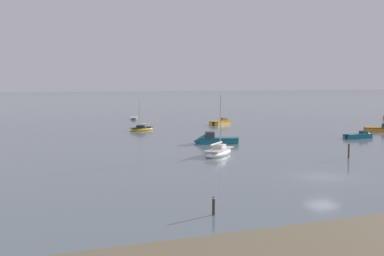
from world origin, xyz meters
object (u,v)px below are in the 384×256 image
sailboat_moored_1 (142,129)px  sailboat_moored_0 (219,152)px  mooring_post_right (214,206)px  motorboat_moored_0 (383,130)px  motorboat_moored_5 (222,123)px  rowboat_moored_1 (134,119)px  mooring_post_near (349,151)px  motorboat_moored_6 (212,141)px  motorboat_moored_3 (362,136)px

sailboat_moored_1 → sailboat_moored_0: bearing=63.5°
mooring_post_right → motorboat_moored_0: bearing=37.9°
sailboat_moored_0 → motorboat_moored_5: (18.62, 37.45, -0.04)m
rowboat_moored_1 → sailboat_moored_0: (-6.42, -56.45, 0.12)m
rowboat_moored_1 → motorboat_moored_5: motorboat_moored_5 is taller
mooring_post_near → mooring_post_right: 28.04m
motorboat_moored_0 → motorboat_moored_6: motorboat_moored_6 is taller
motorboat_moored_0 → mooring_post_near: bearing=-97.6°
rowboat_moored_1 → sailboat_moored_1: size_ratio=0.82×
rowboat_moored_1 → mooring_post_right: mooring_post_right is taller
sailboat_moored_0 → sailboat_moored_1: (0.38, 30.98, -0.07)m
motorboat_moored_3 → rowboat_moored_1: (-20.49, 48.59, -0.04)m
motorboat_moored_3 → motorboat_moored_6: size_ratio=0.77×
motorboat_moored_0 → mooring_post_right: size_ratio=4.09×
motorboat_moored_3 → sailboat_moored_1: 35.19m
motorboat_moored_0 → motorboat_moored_5: (-18.42, 23.12, -0.03)m
rowboat_moored_1 → motorboat_moored_0: bearing=-130.4°
sailboat_moored_1 → motorboat_moored_6: bearing=74.1°
sailboat_moored_0 → sailboat_moored_1: 30.98m
motorboat_moored_3 → mooring_post_right: bearing=-141.7°
sailboat_moored_0 → motorboat_moored_6: (3.97, 10.41, 0.04)m
motorboat_moored_0 → mooring_post_right: (-48.47, -37.67, 0.25)m
motorboat_moored_0 → sailboat_moored_1: sailboat_moored_1 is taller
rowboat_moored_1 → sailboat_moored_0: size_ratio=0.64×
mooring_post_near → rowboat_moored_1: bearing=94.8°
motorboat_moored_0 → mooring_post_near: 33.46m
mooring_post_near → motorboat_moored_5: bearing=81.4°
mooring_post_right → mooring_post_near: bearing=34.1°
rowboat_moored_1 → mooring_post_near: 64.31m
motorboat_moored_5 → motorboat_moored_6: 30.75m
motorboat_moored_3 → motorboat_moored_6: motorboat_moored_6 is taller
motorboat_moored_6 → motorboat_moored_5: bearing=-96.5°
sailboat_moored_0 → mooring_post_right: sailboat_moored_0 is taller
motorboat_moored_0 → motorboat_moored_6: 33.30m
motorboat_moored_0 → motorboat_moored_5: motorboat_moored_0 is taller
sailboat_moored_0 → motorboat_moored_3: bearing=-28.1°
motorboat_moored_3 → mooring_post_right: 49.44m
mooring_post_right → motorboat_moored_3: bearing=39.1°
motorboat_moored_0 → sailboat_moored_0: sailboat_moored_0 is taller
sailboat_moored_0 → motorboat_moored_6: bearing=24.8°
motorboat_moored_0 → motorboat_moored_5: 29.56m
rowboat_moored_1 → mooring_post_right: (-17.86, -79.78, 0.36)m
rowboat_moored_1 → motorboat_moored_5: size_ratio=0.77×
motorboat_moored_3 → sailboat_moored_0: (-26.92, -7.86, 0.08)m
sailboat_moored_0 → motorboat_moored_0: bearing=-23.2°
motorboat_moored_3 → motorboat_moored_5: size_ratio=0.83×
motorboat_moored_5 → motorboat_moored_6: motorboat_moored_6 is taller
motorboat_moored_0 → mooring_post_right: 61.38m
sailboat_moored_0 → motorboat_moored_5: 41.82m
rowboat_moored_1 → mooring_post_near: (5.37, -64.08, 0.60)m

